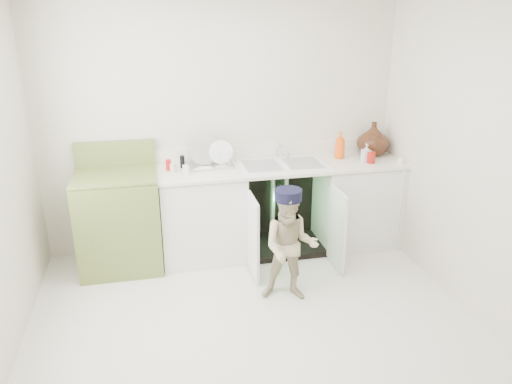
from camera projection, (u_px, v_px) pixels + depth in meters
ground at (254, 321)px, 3.96m from camera, size 3.50×3.50×0.00m
room_shell at (253, 172)px, 3.53m from camera, size 6.00×5.50×1.26m
counter_run at (285, 204)px, 5.02m from camera, size 2.44×1.02×1.24m
avocado_stove at (119, 219)px, 4.67m from camera, size 0.75×0.65×1.16m
repair_worker at (290, 245)px, 4.12m from camera, size 0.55×0.83×0.98m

